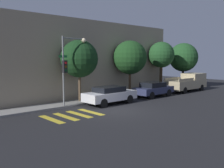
# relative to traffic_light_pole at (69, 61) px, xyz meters

# --- Properties ---
(ground_plane) EXTENTS (60.00, 60.00, 0.00)m
(ground_plane) POSITION_rel_traffic_light_pole_xyz_m (1.55, -3.37, -3.46)
(ground_plane) COLOR black
(sidewalk) EXTENTS (26.00, 1.87, 0.14)m
(sidewalk) POSITION_rel_traffic_light_pole_xyz_m (1.55, 0.77, -3.39)
(sidewalk) COLOR gray
(sidewalk) RESTS_ON ground
(building_row) EXTENTS (26.00, 6.00, 7.07)m
(building_row) POSITION_rel_traffic_light_pole_xyz_m (1.55, 5.10, 0.08)
(building_row) COLOR gray
(building_row) RESTS_ON ground
(crosswalk) EXTENTS (3.45, 2.60, 0.00)m
(crosswalk) POSITION_rel_traffic_light_pole_xyz_m (-1.46, -2.57, -3.46)
(crosswalk) COLOR gold
(crosswalk) RESTS_ON ground
(traffic_light_pole) EXTENTS (2.40, 0.56, 5.28)m
(traffic_light_pole) POSITION_rel_traffic_light_pole_xyz_m (0.00, 0.00, 0.00)
(traffic_light_pole) COLOR slate
(traffic_light_pole) RESTS_ON ground
(sedan_near_corner) EXTENTS (4.48, 1.79, 1.41)m
(sedan_near_corner) POSITION_rel_traffic_light_pole_xyz_m (2.97, -1.27, -2.69)
(sedan_near_corner) COLOR silver
(sedan_near_corner) RESTS_ON ground
(sedan_middle) EXTENTS (4.21, 1.79, 1.40)m
(sedan_middle) POSITION_rel_traffic_light_pole_xyz_m (8.50, -1.27, -2.71)
(sedan_middle) COLOR #2D3351
(sedan_middle) RESTS_ON ground
(pickup_truck) EXTENTS (5.66, 2.00, 1.93)m
(pickup_truck) POSITION_rel_traffic_light_pole_xyz_m (14.61, -1.27, -2.49)
(pickup_truck) COLOR tan
(pickup_truck) RESTS_ON ground
(tree_near_corner) EXTENTS (3.07, 3.07, 5.14)m
(tree_near_corner) POSITION_rel_traffic_light_pole_xyz_m (1.60, 0.94, 0.14)
(tree_near_corner) COLOR brown
(tree_near_corner) RESTS_ON ground
(tree_midblock) EXTENTS (3.29, 3.29, 5.37)m
(tree_midblock) POSITION_rel_traffic_light_pole_xyz_m (7.60, 0.94, 0.25)
(tree_midblock) COLOR #4C3823
(tree_midblock) RESTS_ON ground
(tree_far_end) EXTENTS (2.87, 2.87, 5.46)m
(tree_far_end) POSITION_rel_traffic_light_pole_xyz_m (12.65, 0.94, 0.53)
(tree_far_end) COLOR #42301E
(tree_far_end) RESTS_ON ground
(tree_behind_truck) EXTENTS (3.51, 3.51, 5.49)m
(tree_behind_truck) POSITION_rel_traffic_light_pole_xyz_m (17.18, 0.94, 0.27)
(tree_behind_truck) COLOR #4C3823
(tree_behind_truck) RESTS_ON ground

